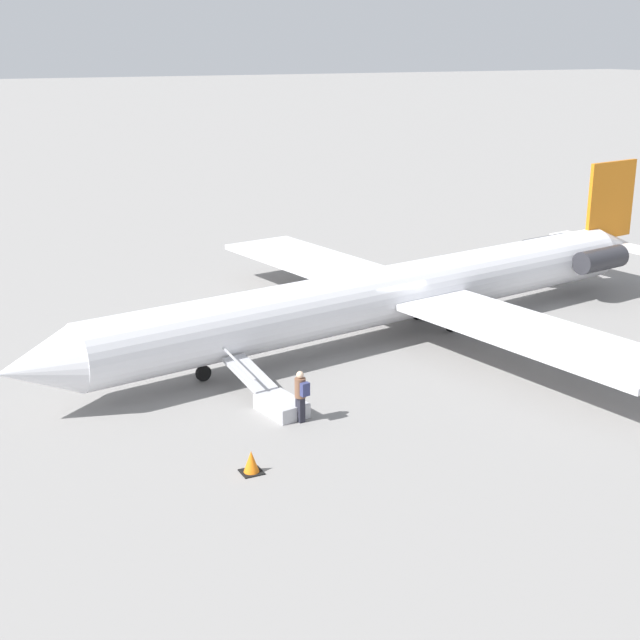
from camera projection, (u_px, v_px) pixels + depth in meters
name	position (u px, v px, depth m)	size (l,w,h in m)	color
ground_plane	(387.00, 337.00, 37.27)	(600.00, 600.00, 0.00)	gray
airplane_main	(405.00, 290.00, 37.23)	(32.38, 25.11, 6.25)	silver
boarding_stairs	(275.00, 399.00, 29.79)	(1.67, 4.12, 1.60)	#B2B2B7
passenger	(301.00, 393.00, 28.60)	(0.38, 0.56, 1.74)	#23232D
traffic_cone_near_stairs	(251.00, 462.00, 25.39)	(0.62, 0.62, 0.68)	black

